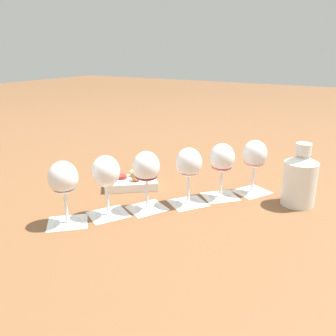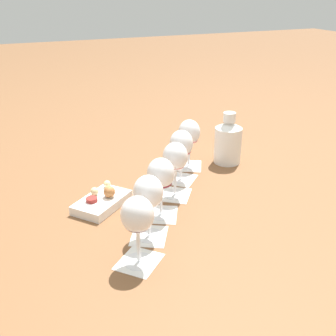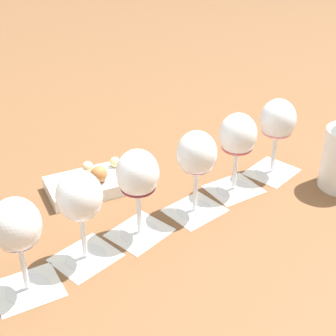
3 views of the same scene
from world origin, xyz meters
The scene contains 15 objects.
ground_plane centered at (0.00, 0.00, 0.00)m, with size 8.00×8.00×0.00m, color brown.
tasting_card_0 centered at (-0.18, -0.24, 0.00)m, with size 0.13×0.14×0.00m.
tasting_card_1 centered at (-0.11, -0.15, 0.00)m, with size 0.14×0.14×0.00m.
tasting_card_2 centered at (-0.04, -0.05, 0.00)m, with size 0.14×0.14×0.00m.
tasting_card_3 centered at (0.05, 0.05, 0.00)m, with size 0.13×0.14×0.00m.
tasting_card_4 centered at (0.12, 0.14, 0.00)m, with size 0.13×0.14×0.00m.
tasting_card_5 centered at (0.18, 0.24, 0.00)m, with size 0.14×0.14×0.00m.
wine_glass_0 centered at (-0.18, -0.24, 0.12)m, with size 0.08×0.08×0.18m.
wine_glass_1 centered at (-0.11, -0.15, 0.12)m, with size 0.08×0.08×0.18m.
wine_glass_2 centered at (-0.04, -0.05, 0.12)m, with size 0.08×0.08×0.18m.
wine_glass_3 centered at (0.05, 0.05, 0.12)m, with size 0.08×0.08×0.18m.
wine_glass_4 centered at (0.12, 0.14, 0.12)m, with size 0.08×0.08×0.18m.
wine_glass_5 centered at (0.18, 0.24, 0.12)m, with size 0.08×0.08×0.18m.
ceramic_vase centered at (-0.33, -0.22, 0.08)m, with size 0.10×0.10×0.19m.
snack_dish centered at (0.19, -0.07, 0.02)m, with size 0.20×0.19×0.06m.
Camera 1 is at (-0.51, 0.85, 0.46)m, focal length 38.00 mm.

